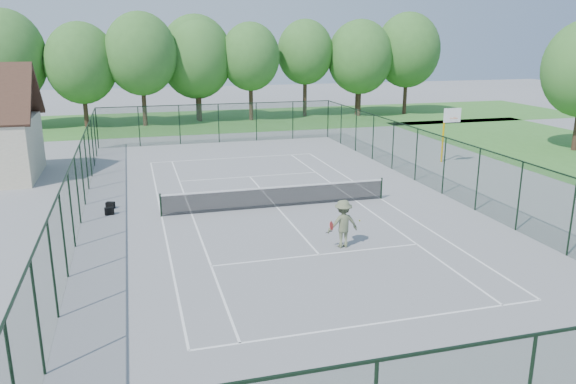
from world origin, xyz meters
The scene contains 10 objects.
ground centered at (0.00, 0.00, 0.00)m, with size 140.00×140.00×0.00m, color gray.
grass_far centered at (0.00, 30.00, 0.01)m, with size 80.00×16.00×0.01m, color #438533.
court_lines centered at (0.00, 0.00, 0.00)m, with size 11.05×23.85×0.01m.
tennis_net centered at (0.00, 0.00, 0.58)m, with size 11.08×0.08×1.10m.
fence_enclosure centered at (0.00, 0.00, 1.56)m, with size 18.05×36.05×3.02m.
tree_line_far centered at (0.00, 30.00, 5.99)m, with size 39.40×6.40×9.70m.
basketball_goal centered at (13.06, 6.50, 2.57)m, with size 1.20×1.43×3.65m.
sports_bag_a centered at (-7.80, 0.96, 0.17)m, with size 0.42×0.25×0.34m, color black.
sports_bag_b centered at (-7.78, 1.99, 0.16)m, with size 0.40×0.24×0.31m, color black.
tennis_player centered at (1.15, -5.84, 0.95)m, with size 1.76×0.95×1.91m.
Camera 1 is at (-6.50, -25.23, 7.99)m, focal length 35.00 mm.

